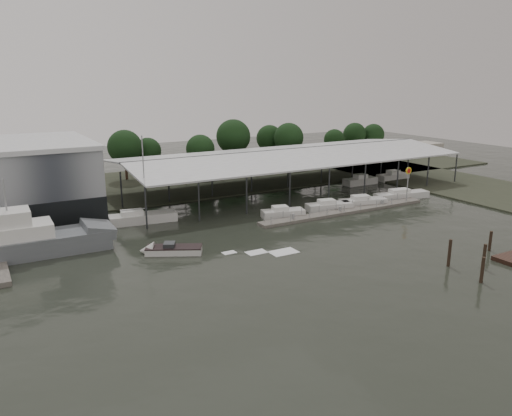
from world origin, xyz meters
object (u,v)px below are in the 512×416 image
grey_trawler (24,242)px  white_sailboat (142,218)px  shell_fuel_sign (408,178)px  speedboat_underway (169,250)px

grey_trawler → white_sailboat: white_sailboat is taller
shell_fuel_sign → grey_trawler: bearing=176.4°
shell_fuel_sign → grey_trawler: grey_trawler is taller
grey_trawler → speedboat_underway: bearing=-26.5°
grey_trawler → speedboat_underway: (13.74, -7.10, -1.19)m
grey_trawler → white_sailboat: bearing=23.6°
shell_fuel_sign → speedboat_underway: shell_fuel_sign is taller
shell_fuel_sign → speedboat_underway: size_ratio=0.34×
grey_trawler → shell_fuel_sign: bearing=-2.8°
shell_fuel_sign → white_sailboat: (-38.68, 9.66, -3.28)m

